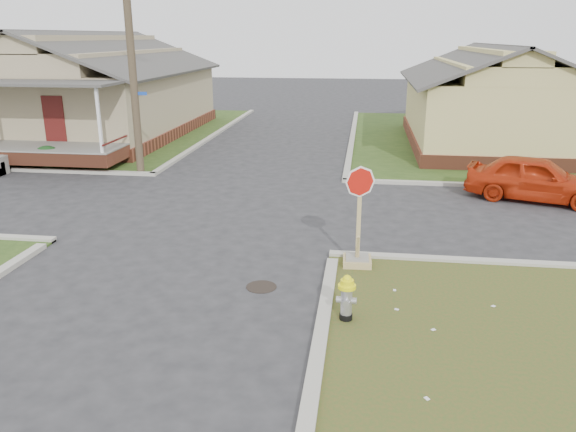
# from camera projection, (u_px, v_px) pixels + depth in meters

# --- Properties ---
(ground) EXTENTS (120.00, 120.00, 0.00)m
(ground) POSITION_uv_depth(u_px,v_px,m) (168.00, 272.00, 12.49)
(ground) COLOR #29292B
(ground) RESTS_ON ground
(verge_far_left) EXTENTS (19.00, 19.00, 0.05)m
(verge_far_left) POSITION_uv_depth(u_px,v_px,m) (52.00, 130.00, 31.13)
(verge_far_left) COLOR #2B4518
(verge_far_left) RESTS_ON ground
(curbs) EXTENTS (80.00, 40.00, 0.12)m
(curbs) POSITION_uv_depth(u_px,v_px,m) (223.00, 207.00, 17.20)
(curbs) COLOR #ADAA9C
(curbs) RESTS_ON ground
(manhole) EXTENTS (0.64, 0.64, 0.01)m
(manhole) POSITION_uv_depth(u_px,v_px,m) (261.00, 287.00, 11.73)
(manhole) COLOR black
(manhole) RESTS_ON ground
(corner_house) EXTENTS (10.10, 15.50, 5.30)m
(corner_house) POSITION_uv_depth(u_px,v_px,m) (88.00, 91.00, 28.81)
(corner_house) COLOR brown
(corner_house) RESTS_ON ground
(side_house_yellow) EXTENTS (7.60, 11.60, 4.70)m
(side_house_yellow) POSITION_uv_depth(u_px,v_px,m) (491.00, 99.00, 26.09)
(side_house_yellow) COLOR brown
(side_house_yellow) RESTS_ON ground
(utility_pole) EXTENTS (1.80, 0.28, 9.00)m
(utility_pole) POSITION_uv_depth(u_px,v_px,m) (131.00, 46.00, 19.99)
(utility_pole) COLOR #3B3022
(utility_pole) RESTS_ON ground
(fire_hydrant) EXTENTS (0.33, 0.33, 0.88)m
(fire_hydrant) POSITION_uv_depth(u_px,v_px,m) (347.00, 295.00, 10.16)
(fire_hydrant) COLOR black
(fire_hydrant) RESTS_ON ground
(stop_sign) EXTENTS (0.65, 0.64, 2.30)m
(stop_sign) POSITION_uv_depth(u_px,v_px,m) (358.00, 244.00, 12.61)
(stop_sign) COLOR tan
(stop_sign) RESTS_ON ground
(red_sedan) EXTENTS (4.51, 2.93, 1.43)m
(red_sedan) POSITION_uv_depth(u_px,v_px,m) (536.00, 178.00, 17.71)
(red_sedan) COLOR #BA2A0D
(red_sedan) RESTS_ON ground
(hedge_right) EXTENTS (1.26, 1.03, 0.96)m
(hedge_right) POSITION_uv_depth(u_px,v_px,m) (48.00, 156.00, 21.84)
(hedge_right) COLOR #153A15
(hedge_right) RESTS_ON verge_far_left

